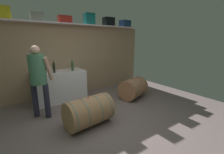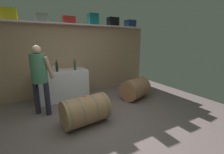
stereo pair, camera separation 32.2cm
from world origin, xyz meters
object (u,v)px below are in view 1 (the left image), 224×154
Objects in this scene: toolcase_black at (109,22)px; toolcase_navy at (125,24)px; wine_bottle_green at (72,66)px; wine_glass at (50,69)px; toolcase_teal at (89,19)px; wine_barrel_far at (133,88)px; toolcase_grey at (37,17)px; wine_barrel_near at (89,111)px; work_cabinet at (60,86)px; red_funnel at (35,73)px; toolcase_yellow at (2,12)px; winemaker_pouring at (38,75)px; toolcase_red at (65,19)px; wine_bottle_dark at (54,67)px.

toolcase_navy is (0.72, 0.00, -0.02)m from toolcase_black.
toolcase_navy reaches higher than wine_bottle_green.
toolcase_black is at bearing 5.22° from wine_glass.
toolcase_black is at bearing 176.55° from toolcase_navy.
wine_barrel_far is (0.76, -1.30, -2.07)m from toolcase_teal.
toolcase_black is (2.23, 0.00, 0.03)m from toolcase_grey.
wine_barrel_far is at bearing -27.95° from wine_glass.
wine_barrel_near is (0.48, -1.94, -2.01)m from toolcase_grey.
toolcase_grey is 1.38m from wine_glass.
work_cabinet is at bearing 132.82° from wine_barrel_far.
wine_bottle_green is 2.97× the size of red_funnel.
toolcase_navy is 0.35× the size of wine_barrel_near.
wine_glass is (0.90, -0.19, -1.39)m from toolcase_yellow.
toolcase_yellow reaches higher than wine_bottle_green.
toolcase_grey is at bearing -179.48° from toolcase_black.
winemaker_pouring is at bearing -128.78° from work_cabinet.
wine_bottle_green is 1.71m from wine_barrel_near.
toolcase_grey reaches higher than winemaker_pouring.
toolcase_teal is 3.01m from wine_barrel_near.
wine_bottle_green is at bearing 75.43° from winemaker_pouring.
toolcase_red is at bearing 76.22° from wine_barrel_near.
wine_bottle_dark is (-0.50, 0.05, -0.00)m from wine_bottle_green.
wine_barrel_near is at bearing -81.18° from wine_bottle_dark.
toolcase_teal reaches higher than toolcase_navy.
toolcase_black is 2.68m from work_cabinet.
wine_bottle_green is 0.20× the size of winemaker_pouring.
wine_barrel_near is 1.36m from winemaker_pouring.
toolcase_teal is at bearing 176.55° from toolcase_navy.
work_cabinet is at bearing 17.77° from red_funnel.
winemaker_pouring is at bearing -105.55° from toolcase_grey.
wine_glass is 0.14× the size of wine_barrel_far.
wine_glass is 2.46m from wine_barrel_far.
wine_glass is (-2.06, -0.19, -1.38)m from toolcase_black.
toolcase_teal is 2.64× the size of wine_glass.
toolcase_navy reaches higher than winemaker_pouring.
toolcase_red is 2.77× the size of wine_glass.
toolcase_yellow is at bearing 176.55° from toolcase_navy.
wine_barrel_near is at bearing -77.69° from toolcase_grey.
toolcase_yellow is 3.85m from wine_barrel_far.
toolcase_yellow is 0.35× the size of wine_barrel_near.
wine_bottle_green is at bearing 131.54° from wine_barrel_far.
red_funnel is 0.58m from winemaker_pouring.
toolcase_yellow is 0.25× the size of work_cabinet.
toolcase_teal is at bearing 55.83° from wine_barrel_near.
wine_glass is at bearing 133.83° from wine_barrel_far.
toolcase_grey is at bearing 132.13° from wine_glass.
toolcase_red is at bearing 3.08° from toolcase_yellow.
toolcase_grey reaches higher than wine_glass.
toolcase_black is 2.04m from wine_bottle_green.
toolcase_red is 1.43m from wine_bottle_dark.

